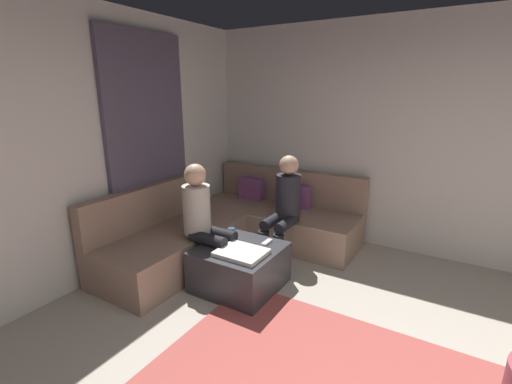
% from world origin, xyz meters
% --- Properties ---
extents(wall_back, '(6.00, 0.12, 2.70)m').
position_xyz_m(wall_back, '(0.00, 2.94, 1.35)').
color(wall_back, silver).
rests_on(wall_back, ground_plane).
extents(wall_left, '(0.12, 6.00, 2.70)m').
position_xyz_m(wall_left, '(-2.94, 0.00, 1.35)').
color(wall_left, silver).
rests_on(wall_left, ground_plane).
extents(curtain_panel, '(0.06, 1.10, 2.50)m').
position_xyz_m(curtain_panel, '(-2.84, 1.30, 1.25)').
color(curtain_panel, '#595166').
rests_on(curtain_panel, ground_plane).
extents(sectional_couch, '(2.10, 2.55, 0.87)m').
position_xyz_m(sectional_couch, '(-2.08, 1.88, 0.28)').
color(sectional_couch, '#9E7F6B').
rests_on(sectional_couch, ground_plane).
extents(ottoman, '(0.76, 0.76, 0.42)m').
position_xyz_m(ottoman, '(-1.53, 1.15, 0.21)').
color(ottoman, '#333338').
rests_on(ottoman, ground_plane).
extents(folded_blanket, '(0.44, 0.36, 0.04)m').
position_xyz_m(folded_blanket, '(-1.43, 1.03, 0.44)').
color(folded_blanket, white).
rests_on(folded_blanket, ottoman).
extents(coffee_mug, '(0.08, 0.08, 0.10)m').
position_xyz_m(coffee_mug, '(-1.75, 1.33, 0.47)').
color(coffee_mug, '#334C72').
rests_on(coffee_mug, ottoman).
extents(game_remote, '(0.05, 0.15, 0.02)m').
position_xyz_m(game_remote, '(-1.35, 1.37, 0.43)').
color(game_remote, white).
rests_on(game_remote, ottoman).
extents(person_on_couch_back, '(0.30, 0.60, 1.20)m').
position_xyz_m(person_on_couch_back, '(-1.44, 1.93, 0.66)').
color(person_on_couch_back, black).
rests_on(person_on_couch_back, ground_plane).
extents(person_on_couch_side, '(0.60, 0.30, 1.20)m').
position_xyz_m(person_on_couch_side, '(-1.93, 1.13, 0.66)').
color(person_on_couch_side, black).
rests_on(person_on_couch_side, ground_plane).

